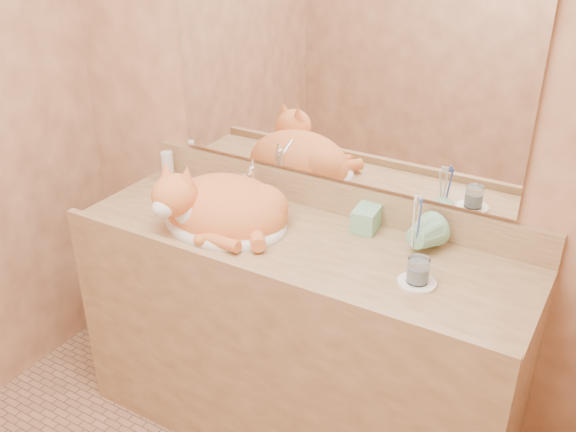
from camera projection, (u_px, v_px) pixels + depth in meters
The scene contains 12 objects.
wall_back at pixel (337, 106), 2.20m from camera, with size 2.40×0.02×2.50m, color #9A6446.
vanity_counter at pixel (296, 341), 2.37m from camera, with size 1.60×0.55×0.85m, color brown, non-canonical shape.
mirror at pixel (337, 66), 2.13m from camera, with size 1.30×0.02×0.80m, color white.
sink_basin at pixel (225, 206), 2.25m from camera, with size 0.45×0.38×0.14m, color white, non-canonical shape.
faucet at pixel (252, 185), 2.38m from camera, with size 0.04×0.12×0.17m, color white, non-canonical shape.
cat at pixel (219, 205), 2.24m from camera, with size 0.45×0.37×0.25m, color orange, non-canonical shape.
soap_dispenser at pixel (362, 213), 2.16m from camera, with size 0.08×0.08×0.18m, color #7DC9A2.
toothbrush_cup at pixel (414, 241), 2.07m from camera, with size 0.12×0.12×0.11m, color #7DC9A2.
toothbrushes at pixel (416, 221), 2.03m from camera, with size 0.04×0.04×0.22m, color silver, non-canonical shape.
saucer at pixel (417, 283), 1.94m from camera, with size 0.12×0.12×0.01m, color white.
water_glass at pixel (418, 270), 1.92m from camera, with size 0.07×0.07×0.08m, color silver.
lotion_bottle at pixel (168, 166), 2.61m from camera, with size 0.05×0.05×0.12m, color silver.
Camera 1 is at (0.93, -0.92, 1.93)m, focal length 40.00 mm.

